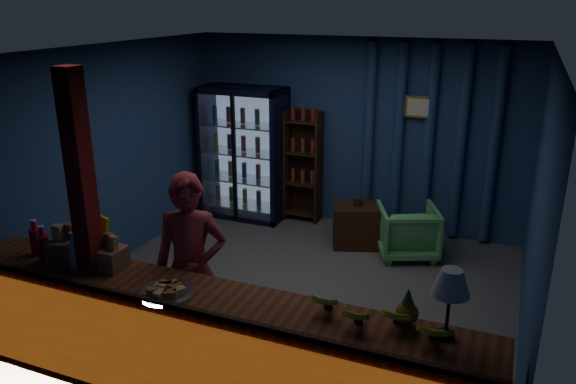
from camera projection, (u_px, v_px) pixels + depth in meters
name	position (u px, v px, depth m)	size (l,w,h in m)	color
ground	(296.00, 291.00, 6.21)	(4.60, 4.60, 0.00)	#515154
room_walls	(296.00, 154.00, 5.70)	(4.60, 4.60, 4.60)	navy
counter	(205.00, 348.00, 4.39)	(4.40, 0.57, 0.99)	brown
support_post	(87.00, 230.00, 4.51)	(0.16, 0.16, 2.60)	maroon
beverage_cooler	(246.00, 153.00, 8.14)	(1.20, 0.62, 1.90)	black
bottle_shelf	(304.00, 166.00, 8.00)	(0.50, 0.28, 1.60)	#371D11
curtain_folds	(429.00, 142.00, 7.29)	(1.74, 0.14, 2.50)	navy
framed_picture	(419.00, 107.00, 7.16)	(0.36, 0.04, 0.28)	gold
shopkeeper	(191.00, 270.00, 4.81)	(0.63, 0.41, 1.72)	maroon
green_chair	(407.00, 231.00, 6.97)	(0.69, 0.71, 0.65)	#61C36F
side_table	(357.00, 225.00, 7.27)	(0.72, 0.62, 0.66)	#371D11
yellow_sign	(91.00, 234.00, 4.81)	(0.50, 0.26, 0.40)	yellow
soda_bottles	(55.00, 247.00, 4.72)	(0.60, 0.18, 0.32)	red
snack_box_left	(71.00, 249.00, 4.71)	(0.38, 0.34, 0.34)	#996B4A
snack_box_centre	(108.00, 256.00, 4.63)	(0.28, 0.23, 0.29)	#996B4A
pastry_tray	(168.00, 291.00, 4.23)	(0.43, 0.43, 0.07)	silver
banana_bunches	(377.00, 315.00, 3.80)	(0.98, 0.29, 0.16)	yellow
table_lamp	(451.00, 285.00, 3.57)	(0.25, 0.25, 0.49)	black
pineapple	(407.00, 310.00, 3.80)	(0.16, 0.16, 0.27)	#9B691C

